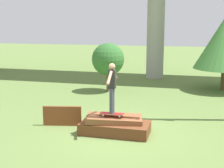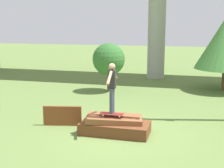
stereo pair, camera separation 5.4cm
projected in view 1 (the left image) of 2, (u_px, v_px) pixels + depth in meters
name	position (u px, v px, depth m)	size (l,w,h in m)	color
ground_plane	(115.00, 133.00, 9.97)	(80.00, 80.00, 0.00)	olive
scrap_pile	(115.00, 126.00, 9.94)	(2.18, 1.21, 0.60)	brown
scrap_plank_loose	(62.00, 116.00, 10.67)	(1.30, 0.36, 0.68)	brown
skateboard	(112.00, 114.00, 9.79)	(0.76, 0.24, 0.09)	maroon
skater	(112.00, 85.00, 9.61)	(0.22, 1.20, 1.58)	#383D4C
tree_behind_right	(108.00, 59.00, 15.84)	(1.66, 1.66, 2.50)	brown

